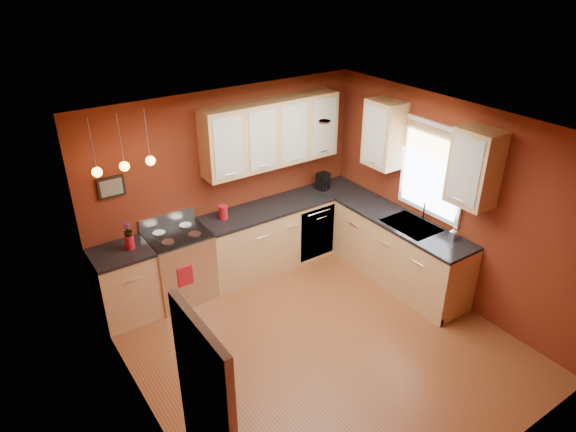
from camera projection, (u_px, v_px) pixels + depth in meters
floor at (320, 344)px, 6.04m from camera, size 4.20×4.20×0.00m
ceiling at (328, 132)px, 4.84m from camera, size 4.00×4.20×0.02m
wall_back at (228, 184)px, 6.98m from camera, size 4.00×0.02×2.60m
wall_front at (493, 368)px, 3.91m from camera, size 4.00×0.02×2.60m
wall_left at (141, 318)px, 4.44m from camera, size 0.02×4.20×2.60m
wall_right at (449, 203)px, 6.45m from camera, size 0.02×4.20×2.60m
base_cabinets_back_left at (126, 285)px, 6.32m from camera, size 0.70×0.60×0.90m
base_cabinets_back_right at (285, 232)px, 7.52m from camera, size 2.54×0.60×0.90m
base_cabinets_right at (399, 252)px, 7.02m from camera, size 0.60×2.10×0.90m
counter_back_left at (120, 253)px, 6.11m from camera, size 0.70×0.62×0.04m
counter_back_right at (285, 203)px, 7.30m from camera, size 2.54×0.62×0.04m
counter_right at (403, 222)px, 6.80m from camera, size 0.62×2.10×0.04m
gas_range at (180, 265)px, 6.68m from camera, size 0.76×0.64×1.11m
dishwasher_front at (317, 233)px, 7.49m from camera, size 0.60×0.02×0.80m
sink at (411, 227)px, 6.69m from camera, size 0.50×0.70×0.33m
window at (433, 167)px, 6.47m from camera, size 0.06×1.02×1.22m
upper_cabinets_back at (272, 133)px, 6.85m from camera, size 2.00×0.35×0.90m
upper_cabinets_right at (426, 149)px, 6.30m from camera, size 0.35×1.95×0.90m
wall_picture at (111, 187)px, 6.03m from camera, size 0.32×0.03×0.26m
pendant_lights at (124, 166)px, 5.67m from camera, size 0.71×0.11×0.66m
red_canister at (223, 212)px, 6.80m from camera, size 0.13×0.13×0.19m
red_vase at (130, 242)px, 6.12m from camera, size 0.11×0.11×0.17m
flowers at (128, 230)px, 6.05m from camera, size 0.12×0.12×0.19m
coffee_maker at (323, 182)px, 7.63m from camera, size 0.20×0.19×0.25m
soap_pump at (453, 233)px, 6.32m from camera, size 0.09×0.09×0.17m
dish_towel at (185, 276)px, 6.38m from camera, size 0.20×0.01×0.27m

